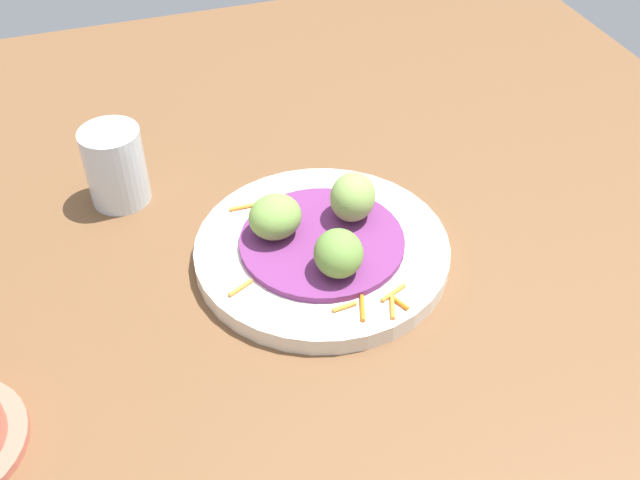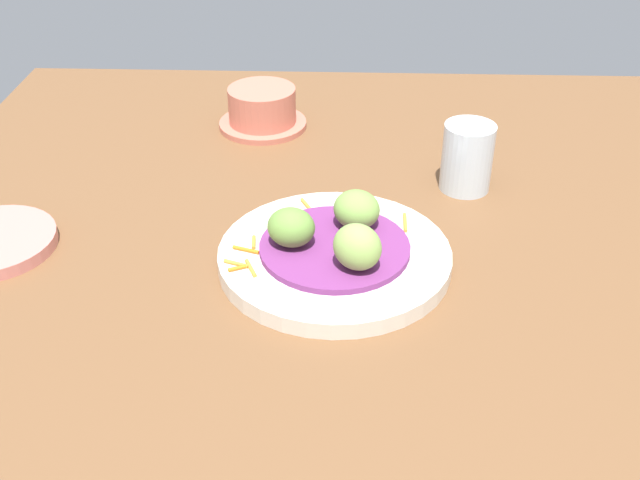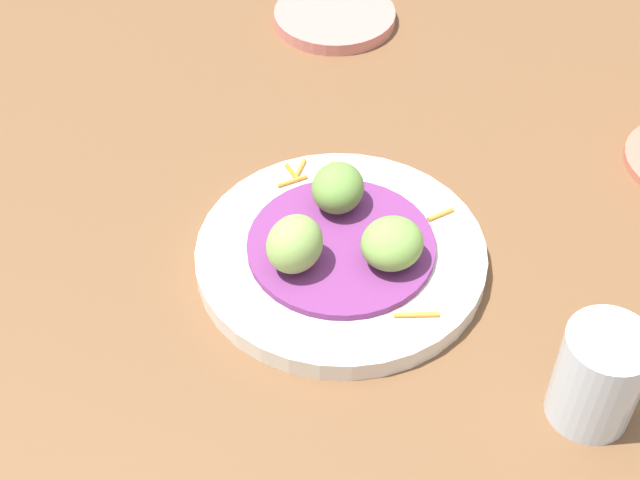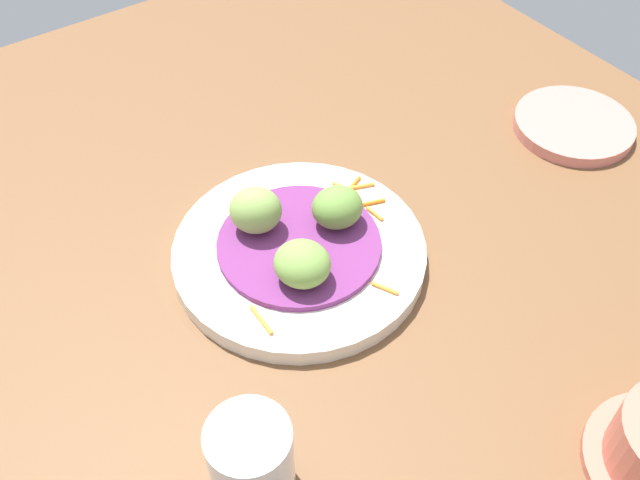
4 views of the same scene
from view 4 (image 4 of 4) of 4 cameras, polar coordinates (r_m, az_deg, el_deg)
name	(u,v)px [view 4 (image 4 of 4)]	position (r cm, az deg, el deg)	size (l,w,h in cm)	color
table_surface	(278,285)	(69.10, -3.39, -3.62)	(110.00, 110.00, 2.00)	brown
main_plate	(299,253)	(69.15, -1.67, -1.03)	(24.49, 24.49, 1.83)	silver
cabbage_bed	(299,244)	(68.22, -1.69, -0.34)	(15.79, 15.79, 0.68)	#702D6B
carrot_garnish	(348,228)	(69.94, 2.22, 1.00)	(19.16, 15.39, 0.40)	orange
guac_scoop_left	(302,264)	(63.49, -1.43, -1.91)	(4.87, 5.21, 3.99)	#759E47
guac_scoop_center	(337,207)	(68.30, 1.39, 2.63)	(5.00, 4.46, 4.07)	olive
guac_scoop_right	(256,210)	(67.80, -5.17, 2.38)	(5.02, 4.34, 4.73)	#84A851
side_plate_small	(574,125)	(88.99, 19.62, 8.65)	(13.74, 13.74, 1.39)	tan
water_glass	(251,463)	(53.75, -5.50, -17.29)	(6.19, 6.19, 8.40)	silver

